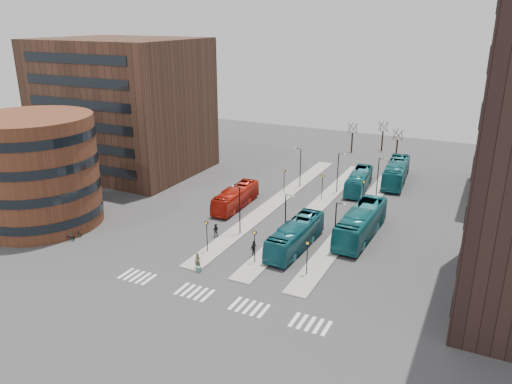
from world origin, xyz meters
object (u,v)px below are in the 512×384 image
at_px(red_bus, 236,197).
at_px(teal_bus_b, 359,181).
at_px(teal_bus_c, 361,223).
at_px(suitcase, 199,270).
at_px(commuter_c, 291,239).
at_px(bicycle_mid, 69,237).
at_px(bicycle_far, 75,234).
at_px(bicycle_near, 67,237).
at_px(teal_bus_d, 396,172).
at_px(commuter_b, 254,248).
at_px(traveller, 198,261).
at_px(teal_bus_a, 295,236).
at_px(commuter_a, 216,230).

bearing_deg(red_bus, teal_bus_b, 45.88).
bearing_deg(teal_bus_c, suitcase, -126.93).
distance_m(commuter_c, bicycle_mid, 26.59).
distance_m(teal_bus_b, commuter_c, 22.90).
xyz_separation_m(suitcase, bicycle_far, (-18.21, 0.85, 0.15)).
bearing_deg(bicycle_near, bicycle_mid, -15.51).
height_order(bicycle_mid, bicycle_far, bicycle_mid).
bearing_deg(suitcase, teal_bus_b, 71.16).
height_order(teal_bus_d, commuter_b, teal_bus_d).
xyz_separation_m(traveller, commuter_b, (3.94, 5.38, -0.01)).
relative_size(traveller, commuter_c, 1.01).
bearing_deg(teal_bus_a, bicycle_near, -156.22).
bearing_deg(teal_bus_d, teal_bus_a, -105.17).
relative_size(teal_bus_c, bicycle_near, 7.42).
distance_m(commuter_b, bicycle_mid, 22.55).
xyz_separation_m(traveller, bicycle_far, (-17.77, 0.30, -0.48)).
distance_m(bicycle_near, bicycle_far, 1.26).
bearing_deg(teal_bus_a, commuter_a, -171.37).
bearing_deg(teal_bus_c, commuter_b, -130.82).
bearing_deg(bicycle_far, commuter_a, -75.07).
xyz_separation_m(teal_bus_a, bicycle_far, (-25.16, -8.89, -1.16)).
relative_size(teal_bus_b, commuter_a, 6.56).
bearing_deg(teal_bus_a, commuter_c, 149.65).
relative_size(traveller, bicycle_near, 1.05).
relative_size(bicycle_near, bicycle_far, 1.05).
relative_size(teal_bus_b, bicycle_far, 6.43).
relative_size(teal_bus_a, commuter_a, 7.00).
height_order(teal_bus_c, bicycle_mid, teal_bus_c).
bearing_deg(teal_bus_d, bicycle_mid, -132.57).
distance_m(suitcase, commuter_b, 6.90).
relative_size(teal_bus_a, bicycle_mid, 7.62).
distance_m(bicycle_near, bicycle_mid, 0.26).
bearing_deg(bicycle_far, teal_bus_d, -50.54).
xyz_separation_m(teal_bus_d, bicycle_near, (-30.62, -39.58, -1.31)).
xyz_separation_m(traveller, commuter_a, (-2.55, 8.00, -0.10)).
distance_m(teal_bus_c, bicycle_far, 34.66).
bearing_deg(commuter_b, bicycle_mid, 118.34).
bearing_deg(bicycle_mid, red_bus, -44.55).
xyz_separation_m(suitcase, red_bus, (-5.47, 18.27, 1.17)).
relative_size(teal_bus_c, commuter_c, 7.13).
relative_size(red_bus, bicycle_near, 5.92).
distance_m(teal_bus_a, bicycle_near, 27.15).
bearing_deg(commuter_b, teal_bus_c, -29.61).
distance_m(teal_bus_b, teal_bus_d, 7.60).
relative_size(suitcase, traveller, 0.31).
relative_size(suitcase, commuter_c, 0.31).
height_order(suitcase, red_bus, red_bus).
distance_m(red_bus, commuter_c, 14.31).
distance_m(traveller, commuter_c, 11.73).
xyz_separation_m(red_bus, commuter_a, (2.47, -9.72, -0.63)).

